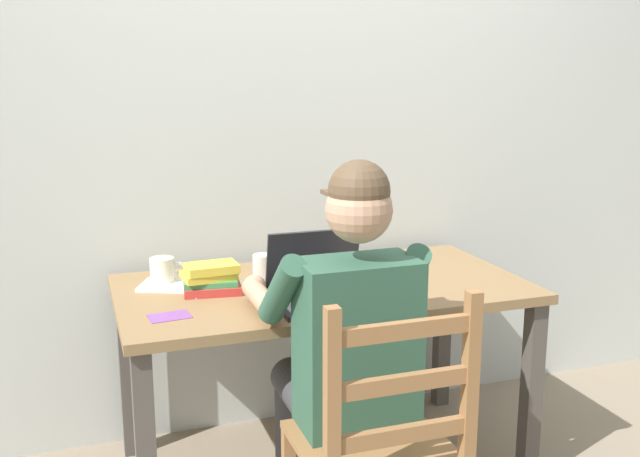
{
  "coord_description": "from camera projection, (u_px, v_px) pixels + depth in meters",
  "views": [
    {
      "loc": [
        -0.84,
        -2.42,
        1.5
      ],
      "look_at": [
        -0.03,
        -0.05,
        0.95
      ],
      "focal_mm": 41.25,
      "sensor_mm": 36.0,
      "label": 1
    }
  ],
  "objects": [
    {
      "name": "back_wall",
      "position": [
        285.0,
        117.0,
        2.98
      ],
      "size": [
        6.0,
        0.04,
        2.6
      ],
      "color": "beige",
      "rests_on": "ground"
    },
    {
      "name": "landscape_photo_print",
      "position": [
        169.0,
        316.0,
        2.32
      ],
      "size": [
        0.14,
        0.1,
        0.0
      ],
      "primitive_type": "cube",
      "rotation": [
        0.0,
        0.0,
        0.11
      ],
      "color": "#7A4293",
      "rests_on": "desk"
    },
    {
      "name": "coffee_mug_spare",
      "position": [
        163.0,
        271.0,
        2.66
      ],
      "size": [
        0.13,
        0.09,
        0.1
      ],
      "color": "silver",
      "rests_on": "desk"
    },
    {
      "name": "paper_pile_back_corner",
      "position": [
        171.0,
        285.0,
        2.64
      ],
      "size": [
        0.26,
        0.23,
        0.01
      ],
      "primitive_type": "cube",
      "rotation": [
        0.0,
        0.0,
        -0.41
      ],
      "color": "white",
      "rests_on": "desk"
    },
    {
      "name": "coffee_mug_dark",
      "position": [
        332.0,
        253.0,
        2.94
      ],
      "size": [
        0.12,
        0.08,
        0.09
      ],
      "color": "#2D384C",
      "rests_on": "desk"
    },
    {
      "name": "computer_mouse",
      "position": [
        401.0,
        292.0,
        2.52
      ],
      "size": [
        0.06,
        0.1,
        0.03
      ],
      "primitive_type": "ellipsoid",
      "color": "#232328",
      "rests_on": "desk"
    },
    {
      "name": "laptop",
      "position": [
        321.0,
        286.0,
        2.47
      ],
      "size": [
        0.33,
        0.29,
        0.23
      ],
      "color": "#232328",
      "rests_on": "desk"
    },
    {
      "name": "desk",
      "position": [
        323.0,
        308.0,
        2.69
      ],
      "size": [
        1.47,
        0.78,
        0.73
      ],
      "color": "olive",
      "rests_on": "ground"
    },
    {
      "name": "paper_pile_near_laptop",
      "position": [
        213.0,
        287.0,
        2.63
      ],
      "size": [
        0.28,
        0.23,
        0.01
      ],
      "primitive_type": "cube",
      "rotation": [
        0.0,
        0.0,
        0.39
      ],
      "color": "white",
      "rests_on": "desk"
    },
    {
      "name": "book_stack_main",
      "position": [
        211.0,
        279.0,
        2.57
      ],
      "size": [
        0.21,
        0.18,
        0.1
      ],
      "color": "#BC332D",
      "rests_on": "desk"
    },
    {
      "name": "wooden_chair",
      "position": [
        380.0,
        452.0,
        2.01
      ],
      "size": [
        0.42,
        0.42,
        0.95
      ],
      "color": "olive",
      "rests_on": "ground"
    },
    {
      "name": "coffee_mug_white",
      "position": [
        264.0,
        268.0,
        2.7
      ],
      "size": [
        0.11,
        0.07,
        0.1
      ],
      "color": "silver",
      "rests_on": "desk"
    },
    {
      "name": "seated_person",
      "position": [
        344.0,
        340.0,
        2.23
      ],
      "size": [
        0.5,
        0.6,
        1.25
      ],
      "color": "#2D5642",
      "rests_on": "ground"
    }
  ]
}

